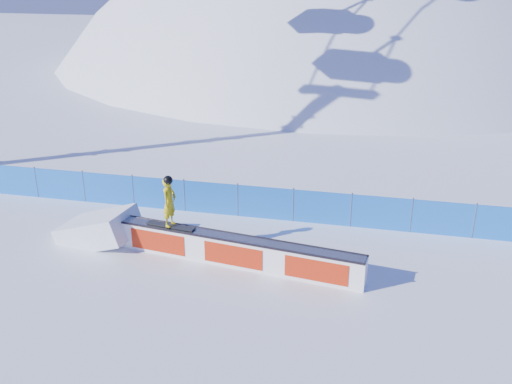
# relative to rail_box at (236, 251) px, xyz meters

# --- Properties ---
(ground) EXTENTS (160.00, 160.00, 0.00)m
(ground) POSITION_rel_rail_box_xyz_m (0.16, -1.03, -0.46)
(ground) COLOR white
(ground) RESTS_ON ground
(snow_hill) EXTENTS (64.00, 64.00, 64.00)m
(snow_hill) POSITION_rel_rail_box_xyz_m (0.16, 40.97, -18.46)
(snow_hill) COLOR silver
(snow_hill) RESTS_ON ground
(safety_fence) EXTENTS (22.05, 0.05, 1.30)m
(safety_fence) POSITION_rel_rail_box_xyz_m (0.16, 3.47, 0.14)
(safety_fence) COLOR blue
(safety_fence) RESTS_ON ground
(rail_box) EXTENTS (7.78, 1.58, 0.93)m
(rail_box) POSITION_rel_rail_box_xyz_m (0.00, 0.00, 0.00)
(rail_box) COLOR white
(rail_box) RESTS_ON ground
(snow_ramp) EXTENTS (2.74, 1.92, 1.59)m
(snow_ramp) POSITION_rel_rail_box_xyz_m (-4.82, 0.65, -0.46)
(snow_ramp) COLOR white
(snow_ramp) RESTS_ON ground
(snowboarder) EXTENTS (1.60, 0.62, 1.65)m
(snowboarder) POSITION_rel_rail_box_xyz_m (-2.15, 0.29, 1.29)
(snowboarder) COLOR black
(snowboarder) RESTS_ON rail_box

